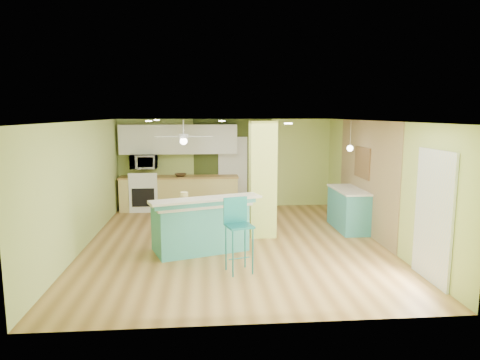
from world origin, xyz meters
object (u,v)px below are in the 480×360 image
Objects in this scene: canister at (184,196)px; bar_stool at (237,223)px; peninsula at (200,225)px; side_counter at (348,209)px; fruit_bowl at (181,175)px.

bar_stool is at bearing -55.21° from canister.
peninsula is 0.65m from canister.
bar_stool reaches higher than canister.
bar_stool is 0.86× the size of side_counter.
fruit_bowl is (-3.96, 2.27, 0.51)m from side_counter.
bar_stool is (0.64, -1.15, 0.33)m from peninsula.
fruit_bowl is (-0.56, 3.56, 0.47)m from peninsula.
peninsula is at bearing 103.11° from bar_stool.
bar_stool is 4.87m from fruit_bowl.
peninsula is 13.94× the size of canister.
fruit_bowl is at bearing 94.35° from canister.
bar_stool is 7.94× the size of canister.
peninsula is 1.36m from bar_stool.
side_counter is at bearing -29.89° from fruit_bowl.
bar_stool is 3.76× the size of fruit_bowl.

